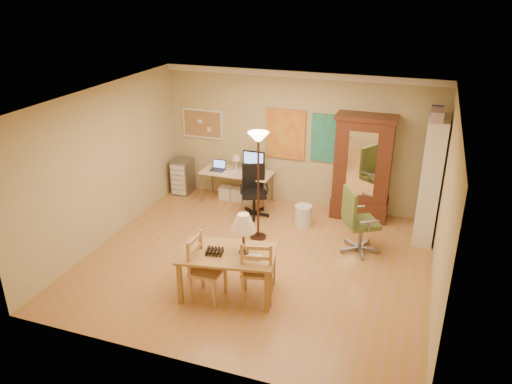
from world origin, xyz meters
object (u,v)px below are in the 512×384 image
(computer_desk, at_px, (239,183))
(bookshelf, at_px, (430,180))
(office_chair_black, at_px, (254,202))
(dining_table, at_px, (233,244))
(armoire, at_px, (362,174))
(office_chair_green, at_px, (358,235))

(computer_desk, xyz_separation_m, bookshelf, (3.68, -0.35, 0.69))
(office_chair_black, height_order, bookshelf, bookshelf)
(dining_table, bearing_deg, computer_desk, 109.81)
(computer_desk, distance_m, armoire, 2.52)
(computer_desk, distance_m, bookshelf, 3.76)
(dining_table, height_order, bookshelf, bookshelf)
(computer_desk, distance_m, office_chair_black, 0.73)
(dining_table, bearing_deg, office_chair_black, 103.18)
(dining_table, height_order, office_chair_black, dining_table)
(dining_table, xyz_separation_m, office_chair_green, (1.53, 1.85, -0.51))
(armoire, xyz_separation_m, bookshelf, (1.21, -0.44, 0.21))
(office_chair_black, bearing_deg, dining_table, -76.82)
(dining_table, xyz_separation_m, office_chair_black, (-0.61, 2.60, -0.55))
(computer_desk, relative_size, armoire, 0.72)
(computer_desk, distance_m, office_chair_green, 2.94)
(armoire, height_order, bookshelf, bookshelf)
(computer_desk, bearing_deg, office_chair_black, -44.77)
(office_chair_green, height_order, bookshelf, bookshelf)
(computer_desk, xyz_separation_m, office_chair_black, (0.51, -0.51, -0.14))
(office_chair_green, height_order, armoire, armoire)
(office_chair_green, bearing_deg, armoire, 97.57)
(office_chair_black, distance_m, bookshelf, 3.28)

